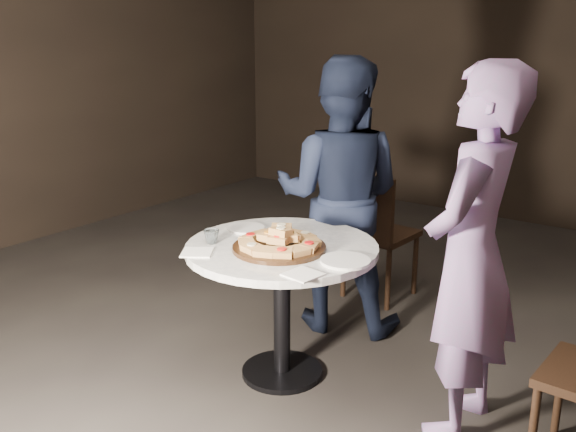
{
  "coord_description": "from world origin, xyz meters",
  "views": [
    {
      "loc": [
        1.68,
        -2.23,
        1.67
      ],
      "look_at": [
        -0.05,
        0.12,
        0.82
      ],
      "focal_mm": 40.0,
      "sensor_mm": 36.0,
      "label": 1
    }
  ],
  "objects_px": {
    "serving_board": "(279,248)",
    "diner_navy": "(339,196)",
    "table": "(282,270)",
    "chair_far": "(374,227)",
    "focaccia_pile": "(280,239)",
    "diner_teal": "(471,257)",
    "water_glass": "(211,236)"
  },
  "relations": [
    {
      "from": "diner_navy",
      "to": "diner_teal",
      "type": "distance_m",
      "value": 1.12
    },
    {
      "from": "diner_navy",
      "to": "diner_teal",
      "type": "relative_size",
      "value": 0.98
    },
    {
      "from": "table",
      "to": "diner_teal",
      "type": "relative_size",
      "value": 0.6
    },
    {
      "from": "table",
      "to": "water_glass",
      "type": "relative_size",
      "value": 12.69
    },
    {
      "from": "table",
      "to": "water_glass",
      "type": "xyz_separation_m",
      "value": [
        -0.28,
        -0.18,
        0.16
      ]
    },
    {
      "from": "serving_board",
      "to": "chair_far",
      "type": "bearing_deg",
      "value": 96.67
    },
    {
      "from": "focaccia_pile",
      "to": "chair_far",
      "type": "xyz_separation_m",
      "value": [
        -0.14,
        1.16,
        -0.26
      ]
    },
    {
      "from": "focaccia_pile",
      "to": "serving_board",
      "type": "bearing_deg",
      "value": -155.68
    },
    {
      "from": "chair_far",
      "to": "diner_navy",
      "type": "xyz_separation_m",
      "value": [
        0.01,
        -0.43,
        0.29
      ]
    },
    {
      "from": "serving_board",
      "to": "focaccia_pile",
      "type": "relative_size",
      "value": 1.12
    },
    {
      "from": "water_glass",
      "to": "diner_navy",
      "type": "xyz_separation_m",
      "value": [
        0.18,
        0.85,
        0.05
      ]
    },
    {
      "from": "diner_navy",
      "to": "focaccia_pile",
      "type": "bearing_deg",
      "value": 80.49
    },
    {
      "from": "water_glass",
      "to": "diner_teal",
      "type": "distance_m",
      "value": 1.2
    },
    {
      "from": "chair_far",
      "to": "diner_navy",
      "type": "height_order",
      "value": "diner_navy"
    },
    {
      "from": "table",
      "to": "chair_far",
      "type": "bearing_deg",
      "value": 95.35
    },
    {
      "from": "serving_board",
      "to": "water_glass",
      "type": "relative_size",
      "value": 5.85
    },
    {
      "from": "water_glass",
      "to": "diner_navy",
      "type": "bearing_deg",
      "value": 77.77
    },
    {
      "from": "serving_board",
      "to": "diner_navy",
      "type": "bearing_deg",
      "value": 100.11
    },
    {
      "from": "serving_board",
      "to": "diner_navy",
      "type": "relative_size",
      "value": 0.28
    },
    {
      "from": "serving_board",
      "to": "table",
      "type": "bearing_deg",
      "value": 117.3
    },
    {
      "from": "table",
      "to": "diner_navy",
      "type": "bearing_deg",
      "value": 98.3
    },
    {
      "from": "diner_teal",
      "to": "focaccia_pile",
      "type": "bearing_deg",
      "value": -80.03
    },
    {
      "from": "table",
      "to": "diner_navy",
      "type": "relative_size",
      "value": 0.61
    },
    {
      "from": "table",
      "to": "serving_board",
      "type": "bearing_deg",
      "value": -62.7
    },
    {
      "from": "diner_teal",
      "to": "table",
      "type": "bearing_deg",
      "value": -84.48
    },
    {
      "from": "serving_board",
      "to": "diner_navy",
      "type": "height_order",
      "value": "diner_navy"
    },
    {
      "from": "diner_navy",
      "to": "chair_far",
      "type": "bearing_deg",
      "value": -109.2
    },
    {
      "from": "chair_far",
      "to": "diner_teal",
      "type": "relative_size",
      "value": 0.53
    },
    {
      "from": "serving_board",
      "to": "diner_teal",
      "type": "distance_m",
      "value": 0.87
    },
    {
      "from": "serving_board",
      "to": "diner_teal",
      "type": "bearing_deg",
      "value": 11.86
    },
    {
      "from": "chair_far",
      "to": "diner_teal",
      "type": "distance_m",
      "value": 1.42
    },
    {
      "from": "focaccia_pile",
      "to": "chair_far",
      "type": "relative_size",
      "value": 0.47
    }
  ]
}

